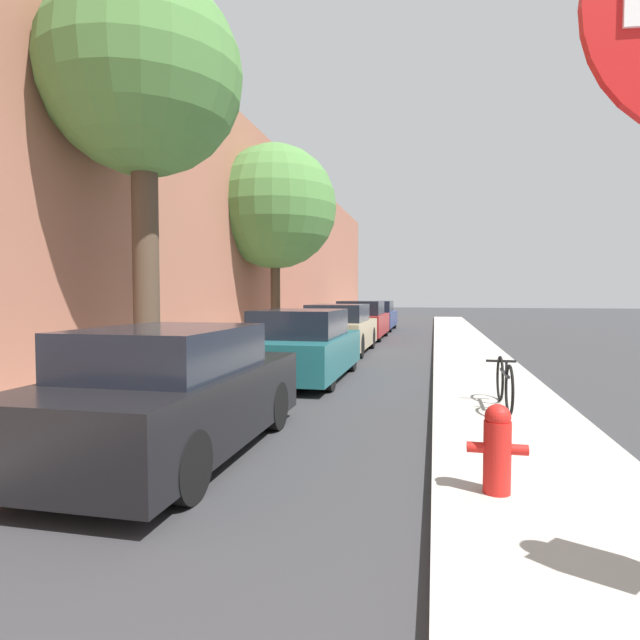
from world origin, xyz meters
name	(u,v)px	position (x,y,z in m)	size (l,w,h in m)	color
ground_plane	(362,360)	(0.00, 16.00, 0.00)	(120.00, 120.00, 0.00)	#333335
sidewalk_left	(260,355)	(-2.90, 16.00, 0.06)	(2.00, 52.00, 0.12)	#ADA89E
sidewalk_right	(473,361)	(2.90, 16.00, 0.06)	(2.00, 52.00, 0.12)	#ADA89E
building_facade_left	(215,229)	(-4.25, 16.00, 3.65)	(0.70, 52.00, 7.30)	#9E604C
parked_car_black	(174,394)	(-0.87, 7.26, 0.67)	(1.71, 3.96, 1.41)	black
parked_car_teal	(302,346)	(-0.79, 12.55, 0.69)	(1.84, 4.19, 1.46)	black
parked_car_champagne	(339,329)	(-0.93, 17.64, 0.71)	(1.83, 4.39, 1.48)	black
parked_car_red	(362,321)	(-0.95, 22.77, 0.73)	(1.83, 4.54, 1.52)	black
parked_car_navy	(375,316)	(-1.00, 28.00, 0.70)	(1.90, 4.55, 1.46)	black
street_tree_near	(143,79)	(-2.73, 9.82, 5.24)	(3.21, 3.21, 6.80)	#4C3A2B
street_tree_far	(275,207)	(-3.04, 17.89, 4.52)	(3.88, 3.88, 6.36)	#4C3A2B
fire_hydrant	(497,447)	(2.43, 6.55, 0.50)	(0.49, 0.22, 0.74)	red
bicycle	(504,383)	(2.91, 10.00, 0.48)	(0.44, 1.71, 0.70)	black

